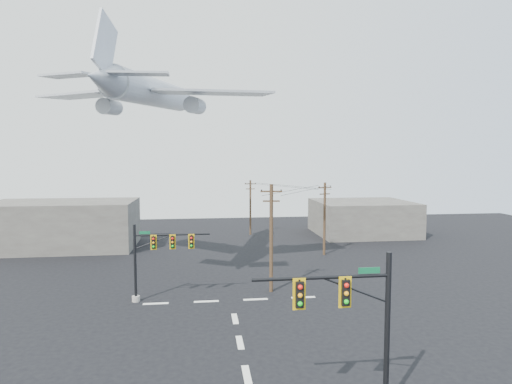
{
  "coord_description": "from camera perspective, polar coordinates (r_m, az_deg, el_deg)",
  "views": [
    {
      "loc": [
        -2.3,
        -21.88,
        11.57
      ],
      "look_at": [
        1.15,
        5.0,
        9.4
      ],
      "focal_mm": 30.0,
      "sensor_mm": 36.0,
      "label": 1
    }
  ],
  "objects": [
    {
      "name": "building_left",
      "position": [
        60.18,
        -24.39,
        -4.02
      ],
      "size": [
        18.0,
        10.0,
        6.0
      ],
      "primitive_type": "cube",
      "color": "#68645C",
      "rests_on": "ground"
    },
    {
      "name": "utility_pole_c",
      "position": [
        64.11,
        -0.76,
        -1.92
      ],
      "size": [
        1.69,
        0.28,
        8.24
      ],
      "rotation": [
        0.0,
        0.0,
        0.02
      ],
      "color": "#4C3620",
      "rests_on": "ground"
    },
    {
      "name": "ground",
      "position": [
        24.85,
        -1.26,
        -23.16
      ],
      "size": [
        120.0,
        120.0,
        0.0
      ],
      "primitive_type": "plane",
      "color": "black",
      "rests_on": "ground"
    },
    {
      "name": "utility_pole_b",
      "position": [
        51.45,
        9.12,
        -3.34
      ],
      "size": [
        1.72,
        0.56,
        8.66
      ],
      "rotation": [
        0.0,
        0.0,
        0.26
      ],
      "color": "#4C3620",
      "rests_on": "ground"
    },
    {
      "name": "utility_pole_a",
      "position": [
        36.87,
        2.05,
        -5.87
      ],
      "size": [
        1.87,
        0.33,
        9.34
      ],
      "rotation": [
        0.0,
        0.0,
        -0.11
      ],
      "color": "#4C3620",
      "rests_on": "ground"
    },
    {
      "name": "signal_mast_far",
      "position": [
        35.7,
        -13.42,
        -8.51
      ],
      "size": [
        6.29,
        0.69,
        6.28
      ],
      "color": "#9A958C",
      "rests_on": "ground"
    },
    {
      "name": "signal_mast_near",
      "position": [
        20.7,
        13.66,
        -17.24
      ],
      "size": [
        6.59,
        0.81,
        7.35
      ],
      "color": "#9A958C",
      "rests_on": "ground"
    },
    {
      "name": "building_right",
      "position": [
        67.09,
        14.03,
        -3.32
      ],
      "size": [
        14.0,
        12.0,
        5.0
      ],
      "primitive_type": "cube",
      "color": "#68645C",
      "rests_on": "ground"
    },
    {
      "name": "airliner",
      "position": [
        43.4,
        -13.62,
        12.73
      ],
      "size": [
        23.09,
        24.77,
        6.73
      ],
      "rotation": [
        0.0,
        -0.06,
        1.32
      ],
      "color": "#B2B9BF"
    },
    {
      "name": "lane_markings",
      "position": [
        29.65,
        -2.4,
        -18.36
      ],
      "size": [
        14.0,
        21.2,
        0.01
      ],
      "color": "white",
      "rests_on": "ground"
    },
    {
      "name": "power_lines",
      "position": [
        50.54,
        4.74,
        0.61
      ],
      "size": [
        10.2,
        27.52,
        0.54
      ],
      "color": "black"
    }
  ]
}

